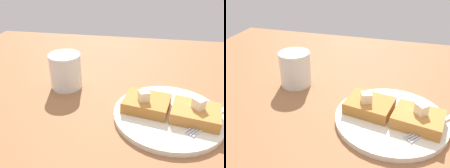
# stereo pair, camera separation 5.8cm
# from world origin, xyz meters

# --- Properties ---
(table_surface) EXTENTS (1.26, 1.26, 0.03)m
(table_surface) POSITION_xyz_m (0.00, 0.00, 0.01)
(table_surface) COLOR #915D38
(table_surface) RESTS_ON ground
(plate) EXTENTS (0.23, 0.23, 0.01)m
(plate) POSITION_xyz_m (0.05, 0.11, 0.03)
(plate) COLOR silver
(plate) RESTS_ON table_surface
(toast_slice_left) EXTENTS (0.11, 0.09, 0.03)m
(toast_slice_left) POSITION_xyz_m (-0.00, 0.12, 0.05)
(toast_slice_left) COLOR #B0712E
(toast_slice_left) RESTS_ON plate
(toast_slice_middle) EXTENTS (0.11, 0.09, 0.03)m
(toast_slice_middle) POSITION_xyz_m (0.10, 0.10, 0.05)
(toast_slice_middle) COLOR #BC7A35
(toast_slice_middle) RESTS_ON plate
(butter_pat_primary) EXTENTS (0.03, 0.03, 0.02)m
(butter_pat_primary) POSITION_xyz_m (-0.01, 0.11, 0.07)
(butter_pat_primary) COLOR beige
(butter_pat_primary) RESTS_ON toast_slice_left
(butter_pat_secondary) EXTENTS (0.03, 0.03, 0.02)m
(butter_pat_secondary) POSITION_xyz_m (0.10, 0.10, 0.07)
(butter_pat_secondary) COLOR #F4E8C8
(butter_pat_secondary) RESTS_ON toast_slice_middle
(fork) EXTENTS (0.11, 0.13, 0.00)m
(fork) POSITION_xyz_m (0.13, 0.09, 0.04)
(fork) COLOR silver
(fork) RESTS_ON plate
(syrup_jar) EXTENTS (0.08, 0.08, 0.09)m
(syrup_jar) POSITION_xyz_m (-0.21, 0.20, 0.07)
(syrup_jar) COLOR #5E270B
(syrup_jar) RESTS_ON table_surface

